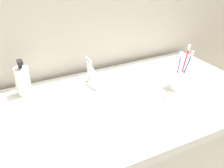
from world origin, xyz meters
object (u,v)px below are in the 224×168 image
at_px(toothbrush_cup, 175,79).
at_px(toothbrush_blue, 186,67).
at_px(toothbrush_red, 184,65).
at_px(soap_dispenser, 23,82).
at_px(faucet, 91,72).
at_px(toothbrush_purple, 178,69).

bearing_deg(toothbrush_cup, toothbrush_blue, -31.59).
bearing_deg(toothbrush_red, toothbrush_cup, 127.54).
relative_size(toothbrush_cup, soap_dispenser, 0.55).
relative_size(toothbrush_red, toothbrush_blue, 1.18).
relative_size(faucet, toothbrush_purple, 0.79).
bearing_deg(toothbrush_red, soap_dispenser, 156.11).
distance_m(toothbrush_blue, soap_dispenser, 0.70).
xyz_separation_m(toothbrush_purple, soap_dispenser, (-0.59, 0.28, -0.05)).
distance_m(toothbrush_cup, toothbrush_purple, 0.08).
distance_m(faucet, toothbrush_purple, 0.39).
height_order(faucet, toothbrush_purple, toothbrush_purple).
distance_m(toothbrush_cup, toothbrush_red, 0.08).
relative_size(toothbrush_purple, soap_dispenser, 1.17).
xyz_separation_m(toothbrush_blue, toothbrush_purple, (-0.05, -0.01, 0.01)).
height_order(toothbrush_red, soap_dispenser, toothbrush_red).
bearing_deg(faucet, toothbrush_purple, -40.45).
bearing_deg(toothbrush_blue, soap_dispenser, 156.91).
bearing_deg(toothbrush_purple, faucet, 139.55).
xyz_separation_m(toothbrush_red, toothbrush_purple, (-0.04, -0.01, -0.01)).
distance_m(toothbrush_red, soap_dispenser, 0.69).
bearing_deg(toothbrush_blue, toothbrush_purple, -169.99).
height_order(toothbrush_cup, soap_dispenser, soap_dispenser).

